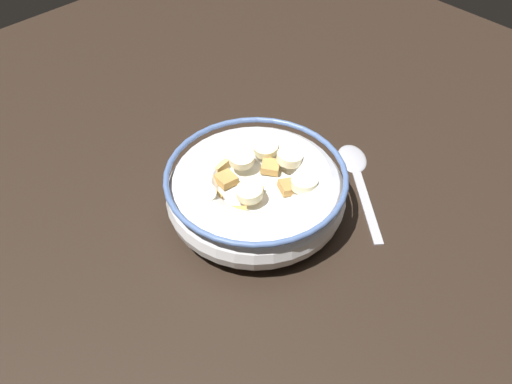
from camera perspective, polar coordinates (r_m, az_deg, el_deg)
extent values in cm
cube|color=black|center=(60.24, 0.00, -2.68)|extent=(112.67, 112.67, 2.00)
cylinder|color=white|center=(59.28, 0.00, -1.83)|extent=(10.30, 10.30, 0.60)
torus|color=white|center=(57.43, 0.00, -0.10)|extent=(18.72, 18.72, 5.72)
torus|color=#4C6699|center=(55.63, 0.00, 1.75)|extent=(18.76, 18.76, 0.60)
cylinder|color=white|center=(56.84, 0.00, 0.49)|extent=(15.29, 15.29, 0.40)
cube|color=#AD7F42|center=(57.33, -5.62, 1.78)|extent=(2.63, 2.63, 0.84)
cube|color=#B78947|center=(55.22, -4.79, -0.53)|extent=(1.86, 1.97, 1.11)
cube|color=#B78947|center=(56.62, -3.11, 1.33)|extent=(2.11, 2.06, 0.97)
cube|color=tan|center=(55.29, -0.33, -0.08)|extent=(2.61, 2.65, 1.09)
cube|color=#AD7F42|center=(61.17, 1.88, 5.02)|extent=(2.60, 2.57, 0.99)
cube|color=tan|center=(58.31, -4.02, 2.83)|extent=(2.12, 2.18, 1.01)
cube|color=#B78947|center=(53.31, -1.99, -2.45)|extent=(2.65, 2.65, 0.90)
cube|color=tan|center=(60.15, -3.66, 4.46)|extent=(2.71, 2.70, 1.10)
cube|color=#B78947|center=(53.52, -4.92, -2.34)|extent=(2.58, 2.58, 0.84)
cube|color=tan|center=(58.16, 5.24, 2.62)|extent=(2.18, 2.14, 0.95)
cube|color=#AD7F42|center=(55.96, 3.42, 0.53)|extent=(2.55, 2.50, 1.07)
cube|color=#B78947|center=(57.92, 1.50, 2.64)|extent=(2.63, 2.64, 0.95)
cylinder|color=#F9EFC6|center=(57.29, -1.50, 3.54)|extent=(3.26, 3.28, 1.31)
cylinder|color=#F4EABC|center=(57.53, 3.49, 3.59)|extent=(3.89, 3.82, 1.38)
cylinder|color=beige|center=(54.85, 5.03, 0.89)|extent=(3.55, 3.58, 1.26)
cylinder|color=beige|center=(59.03, 1.00, 4.60)|extent=(3.40, 3.38, 1.28)
cylinder|color=beige|center=(54.10, -0.68, -0.02)|extent=(3.08, 3.08, 1.14)
cylinder|color=#F9EFC6|center=(54.00, -5.52, -0.34)|extent=(3.16, 3.18, 1.21)
ellipsoid|color=#A5A5AD|center=(66.30, 9.94, 3.67)|extent=(5.77, 6.01, 0.80)
cube|color=#A5A5AD|center=(61.04, 11.43, -1.41)|extent=(7.53, 9.01, 0.36)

